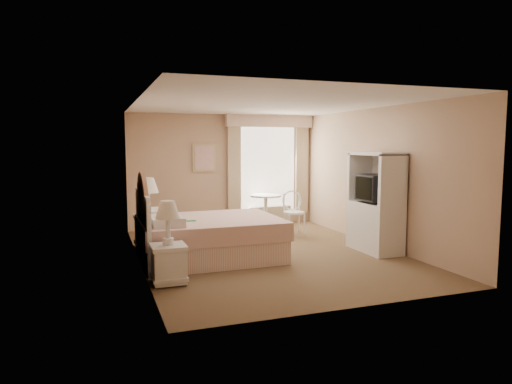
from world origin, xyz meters
name	(u,v)px	position (x,y,z in m)	size (l,w,h in m)	color
room	(268,180)	(0.00, 0.00, 1.25)	(4.21, 5.51, 2.51)	brown
window	(269,166)	(1.05, 2.65, 1.34)	(2.05, 0.22, 2.51)	white
framed_art	(204,158)	(-0.45, 2.71, 1.55)	(0.52, 0.04, 0.62)	tan
bed	(203,236)	(-1.12, 0.01, 0.37)	(2.21, 1.74, 1.54)	tan
nightstand_near	(168,253)	(-1.84, -1.13, 0.41)	(0.45, 0.45, 1.09)	white
nightstand_far	(149,222)	(-1.84, 1.12, 0.47)	(0.51, 0.51, 1.23)	white
round_table	(266,206)	(0.83, 2.28, 0.49)	(0.69, 0.69, 0.73)	white
cafe_chair	(293,209)	(1.11, 1.42, 0.52)	(0.47, 0.47, 0.89)	white
armoire	(375,210)	(1.81, -0.45, 0.71)	(0.52, 1.03, 1.71)	white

